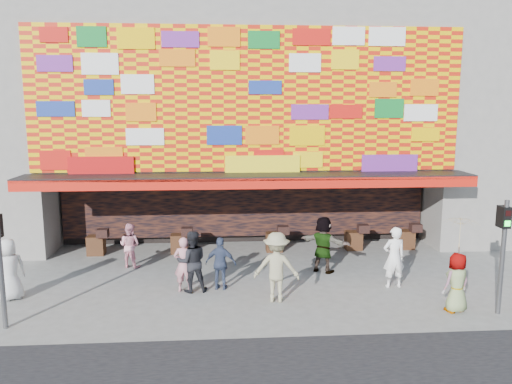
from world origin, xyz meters
TOP-DOWN VIEW (x-y plane):
  - ground at (0.00, 0.00)m, footprint 90.00×90.00m
  - shop_building at (0.00, 8.18)m, footprint 15.20×9.40m
  - signal_right at (6.20, -1.50)m, footprint 0.22×0.20m
  - ped_a at (-6.80, 0.36)m, footprint 1.02×0.95m
  - ped_b at (-2.04, 0.67)m, footprint 0.64×0.46m
  - ped_c at (-1.81, 0.65)m, footprint 0.96×0.80m
  - ped_d at (0.55, -0.24)m, footprint 1.35×0.91m
  - ped_e at (-0.98, 0.77)m, footprint 0.98×0.58m
  - ped_f at (2.33, 2.12)m, footprint 1.71×1.43m
  - ped_g at (5.14, -1.30)m, footprint 0.89×0.72m
  - ped_h at (4.13, 0.60)m, footprint 0.70×0.49m
  - ped_i at (-4.02, 3.08)m, footprint 0.88×0.78m
  - parasol at (5.14, -1.30)m, footprint 1.10×1.11m

SIDE VIEW (x-z plane):
  - ground at x=0.00m, z-range 0.00..0.00m
  - ped_i at x=-4.02m, z-range 0.00..1.49m
  - ped_e at x=-0.98m, z-range 0.00..1.56m
  - ped_g at x=5.14m, z-range 0.00..1.58m
  - ped_b at x=-2.04m, z-range 0.00..1.63m
  - ped_a at x=-6.80m, z-range 0.00..1.75m
  - ped_c at x=-1.81m, z-range 0.00..1.80m
  - ped_h at x=4.13m, z-range 0.00..1.83m
  - ped_f at x=2.33m, z-range 0.00..1.84m
  - ped_d at x=0.55m, z-range 0.00..1.94m
  - signal_right at x=6.20m, z-range 0.36..3.36m
  - parasol at x=5.14m, z-range 1.22..3.01m
  - shop_building at x=0.00m, z-range 0.23..10.23m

